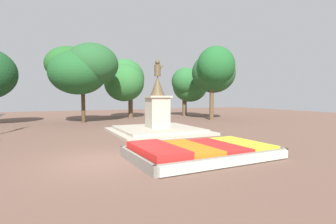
# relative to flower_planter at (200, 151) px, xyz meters

# --- Properties ---
(ground_plane) EXTENTS (72.38, 72.38, 0.00)m
(ground_plane) POSITION_rel_flower_planter_xyz_m (-3.51, 0.97, -0.24)
(ground_plane) COLOR brown
(flower_planter) EXTENTS (5.71, 3.57, 0.59)m
(flower_planter) POSITION_rel_flower_planter_xyz_m (0.00, 0.00, 0.00)
(flower_planter) COLOR #38281C
(flower_planter) RESTS_ON ground_plane
(statue_monument) EXTENTS (5.75, 5.75, 4.71)m
(statue_monument) POSITION_rel_flower_planter_xyz_m (1.23, 7.17, 0.49)
(statue_monument) COLOR #B2A793
(statue_monument) RESTS_ON ground_plane
(park_tree_far_left) EXTENTS (6.09, 5.82, 6.96)m
(park_tree_far_left) POSITION_rel_flower_planter_xyz_m (-2.48, 15.65, 4.59)
(park_tree_far_left) COLOR #4C3823
(park_tree_far_left) RESTS_ON ground_plane
(park_tree_behind_statue) EXTENTS (4.61, 5.09, 7.23)m
(park_tree_behind_statue) POSITION_rel_flower_planter_xyz_m (10.08, 13.38, 4.67)
(park_tree_behind_statue) COLOR brown
(park_tree_behind_statue) RESTS_ON ground_plane
(park_tree_far_right) EXTENTS (4.59, 4.13, 5.74)m
(park_tree_far_right) POSITION_rel_flower_planter_xyz_m (10.20, 19.08, 3.61)
(park_tree_far_right) COLOR brown
(park_tree_far_right) RESTS_ON ground_plane
(park_tree_mid_canopy) EXTENTS (4.78, 5.61, 6.54)m
(park_tree_mid_canopy) POSITION_rel_flower_planter_xyz_m (2.56, 19.58, 3.84)
(park_tree_mid_canopy) COLOR brown
(park_tree_mid_canopy) RESTS_ON ground_plane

